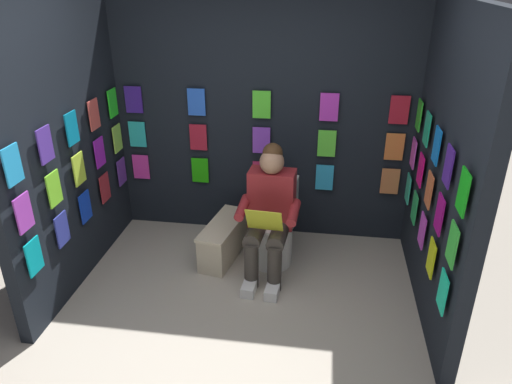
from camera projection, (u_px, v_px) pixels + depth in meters
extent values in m
plane|color=#B2A899|center=(224.00, 366.00, 3.33)|extent=(30.00, 30.00, 0.00)
cube|color=black|center=(263.00, 121.00, 4.61)|extent=(2.97, 0.10, 2.35)
cube|color=#DB36A7|center=(141.00, 167.00, 4.92)|extent=(0.17, 0.01, 0.26)
cube|color=#1DB008|center=(200.00, 170.00, 4.84)|extent=(0.17, 0.01, 0.26)
cube|color=#BD2356|center=(261.00, 174.00, 4.76)|extent=(0.17, 0.01, 0.26)
cube|color=#26A2DD|center=(324.00, 177.00, 4.67)|extent=(0.17, 0.01, 0.26)
cube|color=#CC7342|center=(390.00, 181.00, 4.59)|extent=(0.17, 0.01, 0.26)
cube|color=#26B9C0|center=(137.00, 134.00, 4.77)|extent=(0.17, 0.01, 0.26)
cube|color=#A8172C|center=(198.00, 137.00, 4.69)|extent=(0.17, 0.01, 0.26)
cube|color=purple|center=(261.00, 140.00, 4.60)|extent=(0.17, 0.01, 0.26)
cube|color=#55DC34|center=(327.00, 144.00, 4.52)|extent=(0.17, 0.01, 0.26)
cube|color=orange|center=(394.00, 147.00, 4.44)|extent=(0.17, 0.01, 0.26)
cube|color=#3B1C91|center=(134.00, 100.00, 4.62)|extent=(0.17, 0.01, 0.26)
cube|color=blue|center=(196.00, 102.00, 4.54)|extent=(0.17, 0.01, 0.26)
cube|color=#4BD92C|center=(262.00, 105.00, 4.45)|extent=(0.17, 0.01, 0.26)
cube|color=#BC30C3|center=(329.00, 107.00, 4.37)|extent=(0.17, 0.01, 0.26)
cube|color=#B1182C|center=(399.00, 110.00, 4.29)|extent=(0.17, 0.01, 0.26)
cube|color=black|center=(445.00, 170.00, 3.50)|extent=(0.10, 1.94, 2.35)
cube|color=#31C19A|center=(408.00, 189.00, 4.44)|extent=(0.01, 0.17, 0.26)
cube|color=green|center=(414.00, 208.00, 4.09)|extent=(0.01, 0.17, 0.26)
cube|color=#D445D5|center=(422.00, 230.00, 3.74)|extent=(0.01, 0.17, 0.26)
cube|color=#DCEF15|center=(431.00, 258.00, 3.38)|extent=(0.01, 0.17, 0.26)
cube|color=#17E8AC|center=(443.00, 292.00, 3.03)|extent=(0.01, 0.17, 0.26)
cube|color=#DD4BD1|center=(413.00, 153.00, 4.29)|extent=(0.01, 0.17, 0.26)
cube|color=#EF0E79|center=(420.00, 170.00, 3.94)|extent=(0.01, 0.17, 0.26)
cube|color=#DB683B|center=(429.00, 190.00, 3.59)|extent=(0.01, 0.17, 0.26)
cube|color=#A1107C|center=(439.00, 214.00, 3.23)|extent=(0.01, 0.17, 0.26)
cube|color=green|center=(452.00, 245.00, 2.88)|extent=(0.01, 0.17, 0.26)
cube|color=green|center=(419.00, 115.00, 4.14)|extent=(0.01, 0.17, 0.26)
cube|color=#18A675|center=(427.00, 129.00, 3.79)|extent=(0.01, 0.17, 0.26)
cube|color=blue|center=(437.00, 146.00, 3.43)|extent=(0.01, 0.17, 0.26)
cube|color=#441F94|center=(448.00, 166.00, 3.08)|extent=(0.01, 0.17, 0.26)
cube|color=#14B019|center=(463.00, 192.00, 2.73)|extent=(0.01, 0.17, 0.26)
cube|color=black|center=(66.00, 150.00, 3.89)|extent=(0.10, 1.94, 2.35)
cube|color=#0AA3B3|center=(34.00, 257.00, 3.40)|extent=(0.01, 0.17, 0.26)
cube|color=#2E3798|center=(62.00, 229.00, 3.75)|extent=(0.01, 0.17, 0.26)
cube|color=blue|center=(85.00, 207.00, 4.10)|extent=(0.01, 0.17, 0.26)
cube|color=#AA2934|center=(105.00, 188.00, 4.46)|extent=(0.01, 0.17, 0.26)
cube|color=#5E349D|center=(122.00, 172.00, 4.81)|extent=(0.01, 0.17, 0.26)
cube|color=purple|center=(24.00, 213.00, 3.25)|extent=(0.01, 0.17, 0.26)
cube|color=#7DDF2E|center=(54.00, 189.00, 3.60)|extent=(0.01, 0.17, 0.26)
cube|color=#C1EA3C|center=(79.00, 169.00, 3.95)|extent=(0.01, 0.17, 0.26)
cube|color=purple|center=(100.00, 152.00, 4.31)|extent=(0.01, 0.17, 0.26)
cube|color=#A2DF49|center=(117.00, 138.00, 4.66)|extent=(0.01, 0.17, 0.26)
cube|color=#26A2E9|center=(13.00, 165.00, 3.10)|extent=(0.01, 0.17, 0.26)
cube|color=#5635A9|center=(45.00, 145.00, 3.45)|extent=(0.01, 0.17, 0.26)
cube|color=#0D82AE|center=(72.00, 128.00, 3.80)|extent=(0.01, 0.17, 0.26)
cube|color=#DD534B|center=(94.00, 115.00, 4.15)|extent=(0.01, 0.17, 0.26)
cube|color=#26EE25|center=(113.00, 103.00, 4.51)|extent=(0.01, 0.17, 0.26)
cylinder|color=white|center=(272.00, 243.00, 4.42)|extent=(0.38, 0.38, 0.40)
cylinder|color=white|center=(272.00, 224.00, 4.33)|extent=(0.41, 0.41, 0.02)
cube|color=white|center=(277.00, 195.00, 4.49)|extent=(0.39, 0.21, 0.36)
cylinder|color=white|center=(275.00, 199.00, 4.41)|extent=(0.39, 0.10, 0.39)
cube|color=maroon|center=(272.00, 198.00, 4.19)|extent=(0.41, 0.25, 0.52)
sphere|color=tan|center=(272.00, 162.00, 4.01)|extent=(0.21, 0.21, 0.21)
sphere|color=#472D19|center=(273.00, 153.00, 4.01)|extent=(0.17, 0.17, 0.17)
cylinder|color=#38332D|center=(279.00, 235.00, 4.10)|extent=(0.18, 0.41, 0.15)
cylinder|color=#38332D|center=(256.00, 232.00, 4.14)|extent=(0.18, 0.41, 0.15)
cylinder|color=#38332D|center=(274.00, 269.00, 4.04)|extent=(0.12, 0.12, 0.42)
cylinder|color=#38332D|center=(251.00, 266.00, 4.07)|extent=(0.12, 0.12, 0.42)
cube|color=white|center=(273.00, 289.00, 4.05)|extent=(0.13, 0.27, 0.09)
cube|color=white|center=(250.00, 286.00, 4.09)|extent=(0.13, 0.27, 0.09)
cylinder|color=maroon|center=(294.00, 213.00, 4.00)|extent=(0.11, 0.31, 0.13)
cylinder|color=maroon|center=(243.00, 207.00, 4.08)|extent=(0.11, 0.31, 0.13)
cube|color=gold|center=(264.00, 220.00, 3.91)|extent=(0.31, 0.15, 0.23)
cube|color=beige|center=(224.00, 241.00, 4.53)|extent=(0.37, 0.73, 0.33)
cube|color=beige|center=(223.00, 224.00, 4.45)|extent=(0.39, 0.76, 0.03)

